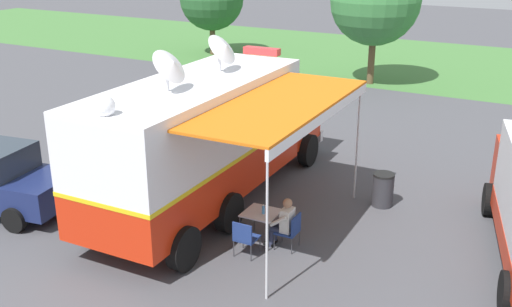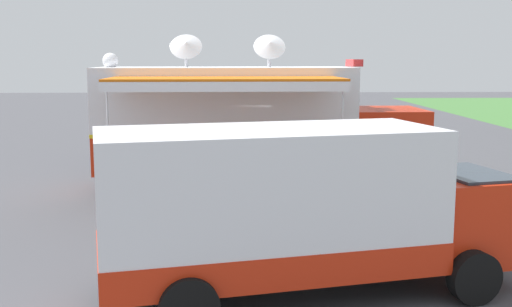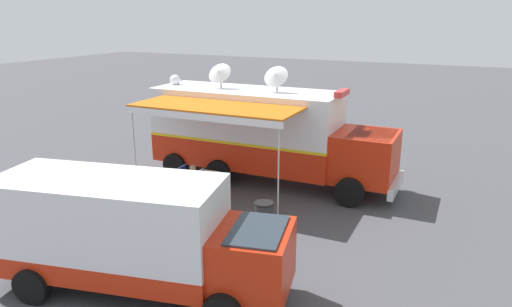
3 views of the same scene
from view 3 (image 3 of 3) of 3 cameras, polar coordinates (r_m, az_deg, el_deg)
name	(u,v)px [view 3 (image 3 of 3)]	position (r m, az deg, el deg)	size (l,w,h in m)	color
ground_plane	(247,177)	(18.80, -1.15, -2.84)	(100.00, 100.00, 0.00)	#47474C
lot_stripe	(332,165)	(20.52, 9.23, -1.38)	(0.12, 4.80, 0.01)	silver
command_truck	(264,132)	(17.91, 0.92, 2.68)	(5.03, 9.54, 4.53)	red
folding_table	(205,175)	(17.07, -6.20, -2.58)	(0.82, 0.82, 0.73)	silver
water_bottle	(203,171)	(16.97, -6.43, -2.13)	(0.07, 0.07, 0.22)	#4C99D8
folding_chair_at_table	(192,186)	(16.52, -7.78, -3.89)	(0.49, 0.49, 0.87)	navy
folding_chair_beside_table	(185,176)	(17.54, -8.60, -2.70)	(0.49, 0.49, 0.87)	navy
seated_responder	(195,180)	(16.62, -7.45, -3.24)	(0.67, 0.56, 1.25)	silver
trash_bin	(264,217)	(14.09, 0.97, -7.66)	(0.57, 0.57, 0.91)	#2D2D33
support_truck	(131,235)	(11.26, -14.90, -9.54)	(3.53, 7.09, 2.70)	white
car_behind_truck	(249,125)	(23.67, -0.90, 3.44)	(4.42, 2.48, 1.76)	navy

